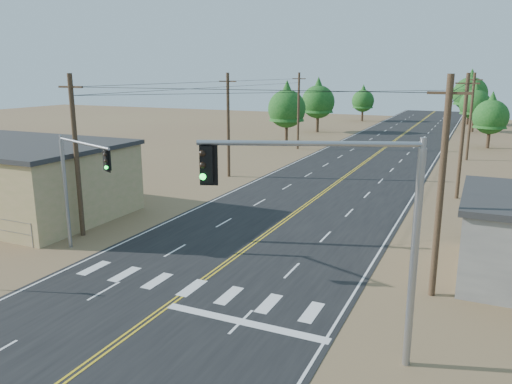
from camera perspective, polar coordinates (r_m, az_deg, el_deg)
The scene contains 16 objects.
ground at distance 19.00m, azimuth -20.86°, elevation -19.42°, with size 220.00×220.00×0.00m, color olive.
road at distance 43.70m, azimuth 7.95°, elevation 0.13°, with size 15.00×200.00×0.02m, color black.
utility_pole_left_near at distance 32.38m, azimuth -19.84°, elevation 3.97°, with size 1.80×0.30×10.00m.
utility_pole_left_mid at distance 48.59m, azimuth -3.19°, elevation 7.70°, with size 1.80×0.30×10.00m.
utility_pole_left_far at distance 66.89m, azimuth 4.87°, elevation 9.28°, with size 1.80×0.30×10.00m.
utility_pole_right_near at distance 23.39m, azimuth 20.38°, elevation 0.49°, with size 1.80×0.30×10.00m.
utility_pole_right_mid at distance 43.13m, azimuth 22.53°, elevation 5.95°, with size 1.80×0.30×10.00m.
utility_pole_right_far at distance 63.03m, azimuth 23.33°, elevation 7.97°, with size 1.80×0.30×10.00m.
signal_mast_left at distance 28.97m, azimuth -19.83°, elevation 1.67°, with size 5.29×2.30×6.63m.
signal_mast_right at distance 16.78m, azimuth 10.82°, elevation -2.48°, with size 6.93×2.91×8.05m.
tree_left_near at distance 72.16m, azimuth 3.54°, elevation 9.91°, with size 5.39×5.39×8.99m.
tree_left_mid at distance 86.51m, azimuth 7.12°, elevation 10.56°, with size 5.58×5.58×9.30m.
tree_left_far at distance 107.86m, azimuth 12.14°, elevation 10.39°, with size 4.56×4.56×7.61m.
tree_right_near at distance 74.20m, azimuth 25.28°, elevation 8.12°, with size 4.59×4.59×7.64m.
tree_right_mid at distance 93.98m, azimuth 23.75°, elevation 9.46°, with size 5.07×5.07×8.45m.
tree_right_far at distance 106.62m, azimuth 23.30°, elevation 10.61°, with size 6.44×6.44×10.73m.
Camera 1 is at (11.93, -10.82, 10.07)m, focal length 35.00 mm.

